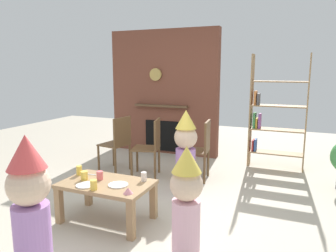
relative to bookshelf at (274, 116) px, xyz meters
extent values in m
plane|color=#BCB29E|center=(-1.22, -2.40, -0.88)|extent=(12.00, 12.00, 0.00)
cube|color=brown|center=(-2.10, 0.20, 0.32)|extent=(2.20, 0.18, 2.40)
cube|color=black|center=(-2.10, 0.10, -0.53)|extent=(0.70, 0.02, 0.60)
cube|color=brown|center=(-2.10, 0.06, 0.07)|extent=(1.10, 0.10, 0.04)
cylinder|color=tan|center=(-2.22, 0.08, 0.67)|extent=(0.24, 0.04, 0.24)
cube|color=#9E7A51|center=(-0.38, 0.00, 0.07)|extent=(0.02, 0.28, 1.90)
cube|color=#9E7A51|center=(0.50, 0.00, 0.07)|extent=(0.02, 0.28, 1.90)
cube|color=#9E7A51|center=(0.06, 0.00, -0.63)|extent=(0.86, 0.28, 0.02)
cube|color=#9E7A51|center=(0.06, 0.00, -0.23)|extent=(0.86, 0.28, 0.02)
cube|color=#9E7A51|center=(0.06, 0.00, 0.17)|extent=(0.86, 0.28, 0.02)
cube|color=#9E7A51|center=(0.06, 0.00, 0.57)|extent=(0.86, 0.28, 0.02)
cube|color=#B23333|center=(-0.31, 0.00, -0.53)|extent=(0.03, 0.20, 0.19)
cube|color=#3359A5|center=(-0.27, 0.00, -0.52)|extent=(0.03, 0.20, 0.20)
cube|color=#3F8C4C|center=(-0.31, 0.00, -0.09)|extent=(0.04, 0.20, 0.26)
cube|color=gold|center=(-0.27, 0.00, -0.14)|extent=(0.03, 0.20, 0.17)
cube|color=#8C4C99|center=(-0.22, 0.00, -0.10)|extent=(0.03, 0.20, 0.24)
cube|color=#D87F3F|center=(-0.31, 0.00, 0.29)|extent=(0.03, 0.20, 0.23)
cube|color=#4C4C51|center=(-0.26, 0.00, 0.27)|extent=(0.03, 0.20, 0.19)
cube|color=#9E7A51|center=(-1.47, -2.77, -0.46)|extent=(0.98, 0.60, 0.04)
cube|color=#9E7A51|center=(-1.92, -3.02, -0.68)|extent=(0.07, 0.07, 0.40)
cube|color=#9E7A51|center=(-1.03, -3.02, -0.68)|extent=(0.07, 0.07, 0.40)
cube|color=#9E7A51|center=(-1.92, -2.51, -0.68)|extent=(0.07, 0.07, 0.40)
cube|color=#9E7A51|center=(-1.03, -2.51, -0.68)|extent=(0.07, 0.07, 0.40)
cylinder|color=#E5666B|center=(-1.59, -2.72, -0.39)|extent=(0.07, 0.07, 0.10)
cylinder|color=#F2CC4C|center=(-1.47, -3.00, -0.39)|extent=(0.07, 0.07, 0.10)
cylinder|color=#F2CC4C|center=(-1.74, -2.80, -0.39)|extent=(0.08, 0.08, 0.10)
cylinder|color=silver|center=(-1.12, -2.57, -0.39)|extent=(0.06, 0.06, 0.10)
cylinder|color=#F2CC4C|center=(-1.91, -2.68, -0.39)|extent=(0.06, 0.06, 0.11)
cylinder|color=white|center=(-1.31, -2.80, -0.44)|extent=(0.21, 0.21, 0.01)
cylinder|color=white|center=(-1.62, -2.94, -0.44)|extent=(0.20, 0.20, 0.01)
cone|color=pink|center=(-1.10, -2.95, -0.41)|extent=(0.10, 0.10, 0.06)
cube|color=silver|center=(-1.79, -2.62, -0.44)|extent=(0.15, 0.04, 0.01)
cylinder|color=#B27FCC|center=(-1.43, -3.84, -0.57)|extent=(0.28, 0.28, 0.63)
sphere|color=beige|center=(-1.43, -3.84, -0.09)|extent=(0.33, 0.33, 0.33)
cone|color=#EA4C4C|center=(-1.43, -3.84, 0.16)|extent=(0.29, 0.29, 0.26)
cylinder|color=#EAB2C6|center=(-0.43, -3.12, -0.61)|extent=(0.25, 0.25, 0.55)
sphere|color=beige|center=(-0.43, -3.12, -0.19)|extent=(0.28, 0.28, 0.28)
cone|color=#F2D14C|center=(-0.43, -3.12, 0.03)|extent=(0.25, 0.25, 0.23)
cylinder|color=#B27FCC|center=(-0.98, -1.63, -0.58)|extent=(0.27, 0.27, 0.60)
sphere|color=beige|center=(-0.98, -1.63, -0.13)|extent=(0.31, 0.31, 0.31)
cone|color=#F2D14C|center=(-0.98, -1.63, 0.12)|extent=(0.28, 0.28, 0.25)
cube|color=brown|center=(-2.36, -1.22, -0.44)|extent=(0.46, 0.46, 0.02)
cube|color=brown|center=(-2.18, -1.25, -0.21)|extent=(0.10, 0.40, 0.45)
cylinder|color=brown|center=(-2.51, -1.02, -0.67)|extent=(0.04, 0.04, 0.43)
cylinder|color=brown|center=(-2.57, -1.37, -0.67)|extent=(0.04, 0.04, 0.43)
cylinder|color=brown|center=(-2.16, -1.07, -0.67)|extent=(0.04, 0.04, 0.43)
cylinder|color=brown|center=(-2.22, -1.43, -0.67)|extent=(0.04, 0.04, 0.43)
cube|color=brown|center=(-1.77, -1.26, -0.44)|extent=(0.49, 0.49, 0.02)
cube|color=brown|center=(-1.59, -1.21, -0.21)|extent=(0.13, 0.39, 0.45)
cylinder|color=brown|center=(-1.99, -1.13, -0.67)|extent=(0.04, 0.04, 0.43)
cylinder|color=brown|center=(-1.89, -1.48, -0.67)|extent=(0.04, 0.04, 0.43)
cylinder|color=brown|center=(-1.64, -1.04, -0.67)|extent=(0.04, 0.04, 0.43)
cylinder|color=brown|center=(-1.55, -1.39, -0.67)|extent=(0.04, 0.04, 0.43)
cube|color=brown|center=(-1.02, -1.10, -0.44)|extent=(0.45, 0.45, 0.02)
cube|color=brown|center=(-0.83, -1.08, -0.21)|extent=(0.08, 0.40, 0.45)
cylinder|color=brown|center=(-1.22, -0.94, -0.67)|extent=(0.04, 0.04, 0.43)
cylinder|color=brown|center=(-1.17, -1.30, -0.67)|extent=(0.04, 0.04, 0.43)
cylinder|color=brown|center=(-0.86, -0.90, -0.67)|extent=(0.04, 0.04, 0.43)
cylinder|color=brown|center=(-0.82, -1.26, -0.67)|extent=(0.04, 0.04, 0.43)
camera|label=1|loc=(0.42, -5.52, 0.76)|focal=33.92mm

